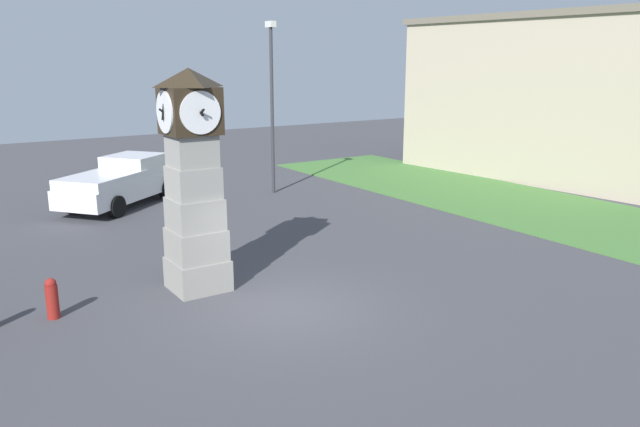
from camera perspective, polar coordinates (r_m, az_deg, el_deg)
The scene contains 6 objects.
ground_plane at distance 14.37m, azimuth -3.11°, elevation -8.66°, with size 70.68×70.68×0.00m, color #424247.
clock_tower at distance 15.13m, azimuth -11.48°, elevation 2.56°, with size 1.63×1.55×5.33m.
bollard_mid_row at distance 14.87m, azimuth -23.30°, elevation -7.11°, with size 0.27×0.27×0.92m.
pickup_truck at distance 25.27m, azimuth -17.74°, elevation 2.77°, with size 5.02×5.60×1.85m.
street_lamp_far_side at distance 26.20m, azimuth -4.42°, elevation 10.56°, with size 0.50×0.24×7.03m.
warehouse_blue_far at distance 33.60m, azimuth 21.42°, elevation 9.99°, with size 14.23×10.32×7.57m.
Camera 1 is at (11.47, -6.70, 5.49)m, focal length 35.00 mm.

